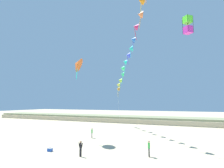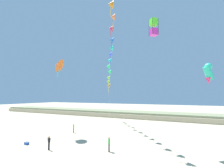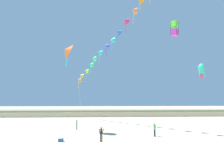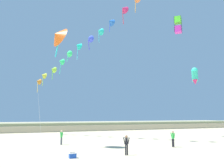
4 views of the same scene
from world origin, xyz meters
name	(u,v)px [view 1 (image 1 of 4)]	position (x,y,z in m)	size (l,w,h in m)	color
ground_plane	(87,168)	(0.00, 0.00, 0.00)	(240.00, 240.00, 0.00)	beige
dune_ridge	(155,120)	(0.00, 39.09, 0.89)	(120.00, 9.86, 1.79)	#BFAE8B
person_near_left	(92,132)	(-6.24, 12.07, 0.96)	(0.31, 0.56, 1.66)	#474C56
person_near_right	(149,147)	(4.61, 5.43, 1.02)	(0.26, 0.61, 1.76)	black
person_mid_center	(81,148)	(-2.37, 2.61, 0.98)	(0.60, 0.23, 1.70)	black
kite_banner_string	(135,28)	(1.60, 11.80, 17.89)	(20.06, 34.67, 27.10)	#C27725
large_kite_mid_trail	(188,25)	(9.25, 9.63, 16.08)	(1.32, 1.32, 2.32)	#CB2FA9
large_kite_high_solo	(77,64)	(-7.51, 9.14, 12.13)	(2.35, 2.79, 3.65)	orange
beach_cooler	(50,150)	(-7.01, 3.00, 0.21)	(0.58, 0.41, 0.46)	blue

